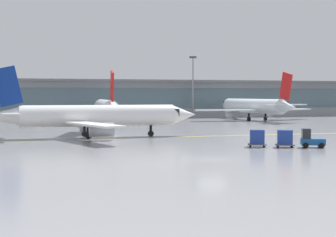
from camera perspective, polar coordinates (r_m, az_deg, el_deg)
The scene contains 10 objects.
ground_plane at distance 49.01m, azimuth 4.75°, elevation -4.34°, with size 400.00×400.00×0.00m, color gray.
taxiway_centreline_stripe at distance 71.75m, azimuth -7.15°, elevation -2.15°, with size 110.00×0.36×0.01m, color yellow.
terminal_concourse at distance 134.88m, azimuth -9.10°, elevation 2.14°, with size 226.03×11.00×9.60m.
gate_airplane_2 at distance 111.44m, azimuth -6.67°, elevation 1.15°, with size 29.27×31.58×10.45m.
gate_airplane_3 at distance 123.36m, azimuth 9.18°, elevation 1.30°, with size 29.79×32.17×10.65m.
taxiing_regional_jet at distance 73.48m, azimuth -7.71°, elevation 0.23°, with size 29.23×27.27×9.71m.
baggage_tug at distance 61.36m, azimuth 15.04°, elevation -2.19°, with size 2.95×2.42×2.10m.
cargo_dolly_lead at distance 61.04m, azimuth 12.40°, elevation -2.03°, with size 2.57×2.32×1.94m.
cargo_dolly_trailing at distance 60.86m, azimuth 9.52°, elevation -2.02°, with size 2.57×2.32×1.94m.
apron_light_mast_2 at distance 134.00m, azimuth 2.68°, elevation 3.67°, with size 1.80×0.36×15.49m.
Camera 1 is at (-17.78, -45.29, 5.91)m, focal length 56.96 mm.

